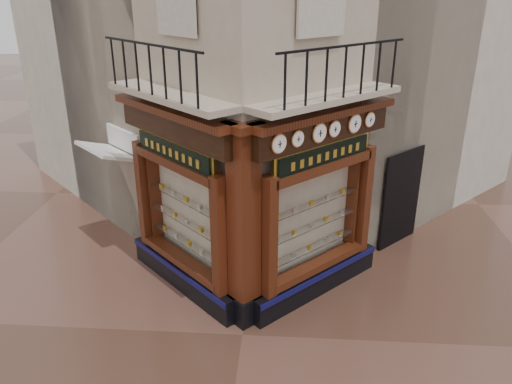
# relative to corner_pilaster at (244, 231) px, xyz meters

# --- Properties ---
(ground) EXTENTS (80.00, 80.00, 0.00)m
(ground) POSITION_rel_corner_pilaster_xyz_m (0.00, -0.50, -1.95)
(ground) COLOR #492D22
(ground) RESTS_ON ground
(neighbour_left) EXTENTS (11.31, 11.31, 11.00)m
(neighbour_left) POSITION_rel_corner_pilaster_xyz_m (-2.47, 8.13, 3.55)
(neighbour_left) COLOR beige
(neighbour_left) RESTS_ON ground
(neighbour_right) EXTENTS (11.31, 11.31, 11.00)m
(neighbour_right) POSITION_rel_corner_pilaster_xyz_m (2.47, 8.13, 3.55)
(neighbour_right) COLOR beige
(neighbour_right) RESTS_ON ground
(shopfront_left) EXTENTS (2.86, 2.86, 3.98)m
(shopfront_left) POSITION_rel_corner_pilaster_xyz_m (-1.41, 1.07, 0.03)
(shopfront_left) COLOR black
(shopfront_left) RESTS_ON ground
(shopfront_right) EXTENTS (2.86, 2.86, 3.98)m
(shopfront_right) POSITION_rel_corner_pilaster_xyz_m (1.41, 1.07, 0.03)
(shopfront_right) COLOR black
(shopfront_right) RESTS_ON ground
(corner_pilaster) EXTENTS (0.85, 0.85, 3.98)m
(corner_pilaster) POSITION_rel_corner_pilaster_xyz_m (0.00, 0.00, 0.00)
(corner_pilaster) COLOR black
(corner_pilaster) RESTS_ON ground
(balcony) EXTENTS (5.94, 2.97, 1.03)m
(balcony) POSITION_rel_corner_pilaster_xyz_m (0.00, 0.99, 2.27)
(balcony) COLOR #BBAB91
(balcony) RESTS_ON ground
(clock_a) EXTENTS (0.29, 0.29, 0.36)m
(clock_a) POSITION_rel_corner_pilaster_xyz_m (0.60, 0.00, 1.67)
(clock_a) COLOR #B7723D
(clock_a) RESTS_ON ground
(clock_b) EXTENTS (0.25, 0.25, 0.31)m
(clock_b) POSITION_rel_corner_pilaster_xyz_m (0.92, 0.32, 1.67)
(clock_b) COLOR #B7723D
(clock_b) RESTS_ON ground
(clock_c) EXTENTS (0.30, 0.30, 0.38)m
(clock_c) POSITION_rel_corner_pilaster_xyz_m (1.32, 0.72, 1.67)
(clock_c) COLOR #B7723D
(clock_c) RESTS_ON ground
(clock_d) EXTENTS (0.27, 0.27, 0.33)m
(clock_d) POSITION_rel_corner_pilaster_xyz_m (1.62, 1.01, 1.67)
(clock_d) COLOR #B7723D
(clock_d) RESTS_ON ground
(clock_e) EXTENTS (0.31, 0.31, 0.39)m
(clock_e) POSITION_rel_corner_pilaster_xyz_m (2.04, 1.43, 1.67)
(clock_e) COLOR #B7723D
(clock_e) RESTS_ON ground
(clock_f) EXTENTS (0.26, 0.26, 0.32)m
(clock_f) POSITION_rel_corner_pilaster_xyz_m (2.37, 1.77, 1.67)
(clock_f) COLOR #B7723D
(clock_f) RESTS_ON ground
(awning) EXTENTS (1.72, 1.72, 0.36)m
(awning) POSITION_rel_corner_pilaster_xyz_m (-3.49, 2.78, -1.95)
(awning) COLOR white
(awning) RESTS_ON ground
(signboard_left) EXTENTS (1.92, 1.92, 0.51)m
(signboard_left) POSITION_rel_corner_pilaster_xyz_m (-1.46, 1.01, 1.15)
(signboard_left) COLOR gold
(signboard_left) RESTS_ON ground
(signboard_right) EXTENTS (1.92, 1.92, 0.51)m
(signboard_right) POSITION_rel_corner_pilaster_xyz_m (1.46, 1.01, 1.15)
(signboard_right) COLOR gold
(signboard_right) RESTS_ON ground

